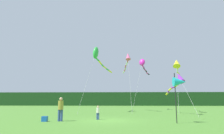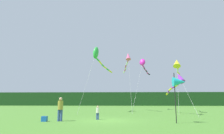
{
  "view_description": "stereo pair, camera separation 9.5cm",
  "coord_description": "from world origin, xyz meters",
  "px_view_note": "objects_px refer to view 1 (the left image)",
  "views": [
    {
      "loc": [
        1.02,
        -16.08,
        1.58
      ],
      "look_at": [
        0.0,
        6.0,
        5.34
      ],
      "focal_mm": 31.56,
      "sensor_mm": 36.0,
      "label": 1
    },
    {
      "loc": [
        1.12,
        -16.07,
        1.58
      ],
      "look_at": [
        0.0,
        6.0,
        5.34
      ],
      "focal_mm": 31.56,
      "sensor_mm": 36.0,
      "label": 2
    }
  ],
  "objects_px": {
    "kite_purple": "(178,80)",
    "banner_flag_pole": "(180,82)",
    "person_child": "(98,112)",
    "kite_green": "(97,55)",
    "kite_yellow": "(177,65)",
    "kite_rainbow": "(127,60)",
    "kite_magenta": "(143,64)",
    "person_adult": "(61,108)",
    "cooler_box": "(45,119)"
  },
  "relations": [
    {
      "from": "kite_purple",
      "to": "banner_flag_pole",
      "type": "bearing_deg",
      "value": -105.38
    },
    {
      "from": "kite_purple",
      "to": "person_child",
      "type": "bearing_deg",
      "value": -143.65
    },
    {
      "from": "banner_flag_pole",
      "to": "kite_green",
      "type": "bearing_deg",
      "value": 121.71
    },
    {
      "from": "kite_yellow",
      "to": "person_child",
      "type": "bearing_deg",
      "value": -134.99
    },
    {
      "from": "kite_yellow",
      "to": "kite_rainbow",
      "type": "bearing_deg",
      "value": 161.53
    },
    {
      "from": "kite_magenta",
      "to": "kite_yellow",
      "type": "xyz_separation_m",
      "value": [
        3.72,
        -7.24,
        -1.54
      ]
    },
    {
      "from": "kite_purple",
      "to": "kite_yellow",
      "type": "relative_size",
      "value": 0.92
    },
    {
      "from": "kite_rainbow",
      "to": "kite_yellow",
      "type": "distance_m",
      "value": 7.01
    },
    {
      "from": "person_adult",
      "to": "kite_rainbow",
      "type": "relative_size",
      "value": 0.21
    },
    {
      "from": "banner_flag_pole",
      "to": "kite_green",
      "type": "distance_m",
      "value": 15.07
    },
    {
      "from": "person_adult",
      "to": "kite_yellow",
      "type": "bearing_deg",
      "value": 41.75
    },
    {
      "from": "kite_magenta",
      "to": "kite_purple",
      "type": "xyz_separation_m",
      "value": [
        2.86,
        -10.37,
        -3.85
      ]
    },
    {
      "from": "person_child",
      "to": "kite_rainbow",
      "type": "xyz_separation_m",
      "value": [
        2.89,
        11.61,
        6.87
      ]
    },
    {
      "from": "person_adult",
      "to": "kite_rainbow",
      "type": "xyz_separation_m",
      "value": [
        5.63,
        13.04,
        6.48
      ]
    },
    {
      "from": "kite_green",
      "to": "kite_yellow",
      "type": "height_order",
      "value": "kite_green"
    },
    {
      "from": "person_adult",
      "to": "kite_purple",
      "type": "xyz_separation_m",
      "value": [
        11.3,
        7.73,
        2.91
      ]
    },
    {
      "from": "kite_magenta",
      "to": "kite_purple",
      "type": "relative_size",
      "value": 1.15
    },
    {
      "from": "kite_rainbow",
      "to": "kite_purple",
      "type": "height_order",
      "value": "kite_rainbow"
    },
    {
      "from": "person_adult",
      "to": "kite_rainbow",
      "type": "bearing_deg",
      "value": 66.65
    },
    {
      "from": "person_adult",
      "to": "kite_green",
      "type": "relative_size",
      "value": 0.2
    },
    {
      "from": "banner_flag_pole",
      "to": "kite_yellow",
      "type": "bearing_deg",
      "value": 74.61
    },
    {
      "from": "person_child",
      "to": "kite_rainbow",
      "type": "bearing_deg",
      "value": 76.02
    },
    {
      "from": "banner_flag_pole",
      "to": "kite_magenta",
      "type": "bearing_deg",
      "value": 91.43
    },
    {
      "from": "kite_yellow",
      "to": "kite_green",
      "type": "bearing_deg",
      "value": 178.19
    },
    {
      "from": "kite_rainbow",
      "to": "kite_green",
      "type": "height_order",
      "value": "kite_green"
    },
    {
      "from": "kite_purple",
      "to": "kite_green",
      "type": "xyz_separation_m",
      "value": [
        -9.88,
        3.47,
        3.82
      ]
    },
    {
      "from": "cooler_box",
      "to": "kite_yellow",
      "type": "xyz_separation_m",
      "value": [
        13.28,
        11.11,
        6.04
      ]
    },
    {
      "from": "cooler_box",
      "to": "kite_green",
      "type": "bearing_deg",
      "value": 77.52
    },
    {
      "from": "person_adult",
      "to": "kite_magenta",
      "type": "relative_size",
      "value": 0.2
    },
    {
      "from": "person_child",
      "to": "kite_purple",
      "type": "relative_size",
      "value": 0.14
    },
    {
      "from": "person_child",
      "to": "kite_purple",
      "type": "bearing_deg",
      "value": 36.35
    },
    {
      "from": "kite_rainbow",
      "to": "kite_yellow",
      "type": "xyz_separation_m",
      "value": [
        6.54,
        -2.18,
        -1.26
      ]
    },
    {
      "from": "kite_rainbow",
      "to": "kite_magenta",
      "type": "bearing_deg",
      "value": 60.93
    },
    {
      "from": "kite_purple",
      "to": "kite_green",
      "type": "relative_size",
      "value": 0.88
    },
    {
      "from": "kite_green",
      "to": "person_child",
      "type": "bearing_deg",
      "value": -82.33
    },
    {
      "from": "banner_flag_pole",
      "to": "cooler_box",
      "type": "bearing_deg",
      "value": 176.07
    },
    {
      "from": "banner_flag_pole",
      "to": "kite_yellow",
      "type": "distance_m",
      "value": 12.69
    },
    {
      "from": "person_child",
      "to": "cooler_box",
      "type": "relative_size",
      "value": 2.8
    },
    {
      "from": "kite_green",
      "to": "kite_yellow",
      "type": "relative_size",
      "value": 1.04
    },
    {
      "from": "banner_flag_pole",
      "to": "kite_magenta",
      "type": "xyz_separation_m",
      "value": [
        -0.48,
        19.04,
        4.91
      ]
    },
    {
      "from": "banner_flag_pole",
      "to": "kite_rainbow",
      "type": "bearing_deg",
      "value": 103.24
    },
    {
      "from": "person_child",
      "to": "banner_flag_pole",
      "type": "xyz_separation_m",
      "value": [
        6.18,
        -2.37,
        2.24
      ]
    },
    {
      "from": "cooler_box",
      "to": "kite_green",
      "type": "xyz_separation_m",
      "value": [
        2.53,
        11.45,
        7.55
      ]
    },
    {
      "from": "kite_magenta",
      "to": "banner_flag_pole",
      "type": "bearing_deg",
      "value": -88.57
    },
    {
      "from": "person_adult",
      "to": "cooler_box",
      "type": "distance_m",
      "value": 1.4
    },
    {
      "from": "kite_rainbow",
      "to": "person_adult",
      "type": "bearing_deg",
      "value": -113.35
    },
    {
      "from": "cooler_box",
      "to": "kite_yellow",
      "type": "relative_size",
      "value": 0.05
    },
    {
      "from": "person_child",
      "to": "kite_yellow",
      "type": "distance_m",
      "value": 14.46
    },
    {
      "from": "kite_yellow",
      "to": "cooler_box",
      "type": "bearing_deg",
      "value": -140.09
    },
    {
      "from": "person_child",
      "to": "kite_green",
      "type": "relative_size",
      "value": 0.13
    }
  ]
}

